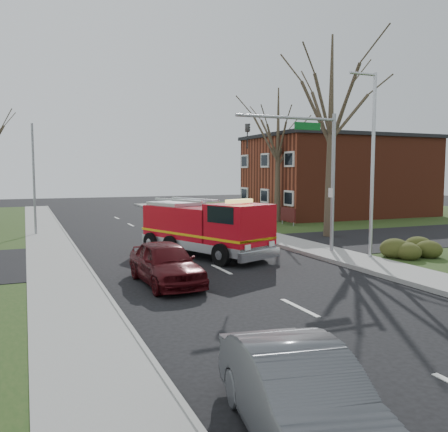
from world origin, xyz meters
name	(u,v)px	position (x,y,z in m)	size (l,w,h in m)	color
ground	(221,270)	(0.00, 0.00, 0.00)	(120.00, 120.00, 0.00)	black
sidewalk_right	(345,257)	(6.20, 0.00, 0.07)	(2.40, 80.00, 0.15)	gray
sidewalk_left	(63,281)	(-6.20, 0.00, 0.07)	(2.40, 80.00, 0.15)	gray
brick_building	(339,176)	(19.00, 18.00, 3.66)	(15.40, 10.40, 7.25)	maroon
health_center_sign	(288,215)	(10.50, 12.50, 0.88)	(0.12, 2.00, 1.40)	#43110F
hedge_corner	(409,246)	(9.00, -1.00, 0.58)	(2.80, 2.00, 0.90)	#353D16
bare_tree_near	(331,114)	(9.50, 6.00, 7.41)	(6.00, 6.00, 12.00)	#3A2F22
bare_tree_far	(278,140)	(11.00, 15.00, 6.49)	(5.25, 5.25, 10.50)	#3A2F22
traffic_signal_mast	(311,157)	(5.21, 1.50, 4.71)	(5.29, 0.18, 6.80)	gray
streetlight_pole	(372,160)	(7.14, -0.50, 4.55)	(1.48, 0.16, 8.40)	#B7BABF
utility_pole_far	(34,180)	(-6.80, 14.00, 3.50)	(0.14, 0.14, 7.00)	gray
fire_engine	(206,230)	(0.54, 3.19, 1.27)	(4.73, 7.36, 2.81)	#B30816
parked_car_maroon	(166,263)	(-2.80, -1.55, 0.77)	(1.82, 4.53, 1.54)	#410A0E
parked_car_gray	(301,398)	(-3.74, -12.05, 0.71)	(1.51, 4.33, 1.43)	#4E5054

